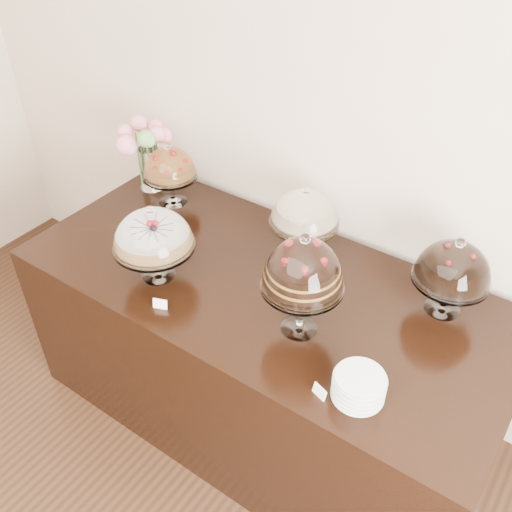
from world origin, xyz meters
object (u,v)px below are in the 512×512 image
Objects in this scene: cake_stand_choco_layer at (303,269)px; cake_stand_dark_choco at (454,266)px; cake_stand_sugar_sponge at (153,233)px; cake_stand_fruit_tart at (170,166)px; display_counter at (262,352)px; plate_stack at (359,387)px; cake_stand_cheesecake at (305,211)px; flower_vase at (145,148)px.

cake_stand_choco_layer reaches higher than cake_stand_dark_choco.
cake_stand_sugar_sponge is 0.78× the size of cake_stand_choco_layer.
display_counter is at bearing -19.58° from cake_stand_fruit_tart.
cake_stand_cheesecake is at bearing 134.00° from plate_stack.
cake_stand_dark_choco is 1.98× the size of plate_stack.
cake_stand_fruit_tart is at bearing -179.20° from cake_stand_dark_choco.
cake_stand_fruit_tart is (-0.77, -0.04, 0.00)m from cake_stand_cheesecake.
cake_stand_cheesecake reaches higher than display_counter.
cake_stand_sugar_sponge is at bearing -55.03° from cake_stand_fruit_tart.
cake_stand_sugar_sponge is at bearing -44.35° from flower_vase.
cake_stand_fruit_tart is at bearing -176.94° from cake_stand_cheesecake.
display_counter is 1.21m from flower_vase.
cake_stand_sugar_sponge is 1.00× the size of cake_stand_dark_choco.
flower_vase is (-0.96, -0.01, 0.04)m from cake_stand_cheesecake.
cake_stand_fruit_tart is 0.19m from flower_vase.
cake_stand_cheesecake reaches higher than plate_stack.
cake_stand_fruit_tart is 0.86× the size of flower_vase.
display_counter is 6.05× the size of cake_stand_dark_choco.
cake_stand_fruit_tart reaches higher than plate_stack.
cake_stand_sugar_sponge is (-0.41, -0.22, 0.68)m from display_counter.
cake_stand_cheesecake is at bearing 178.28° from cake_stand_dark_choco.
display_counter is 1.02m from cake_stand_dark_choco.
flower_vase reaches higher than plate_stack.
flower_vase is (-1.22, 0.44, -0.06)m from cake_stand_choco_layer.
flower_vase reaches higher than cake_stand_sugar_sponge.
cake_stand_choco_layer is (0.28, -0.15, 0.76)m from display_counter.
cake_stand_fruit_tart reaches higher than display_counter.
cake_stand_choco_layer reaches higher than flower_vase.
display_counter is 12.00× the size of plate_stack.
cake_stand_cheesecake is at bearing 3.06° from cake_stand_fruit_tart.
flower_vase is (-1.65, 0.01, 0.02)m from cake_stand_dark_choco.
cake_stand_sugar_sponge reaches higher than cake_stand_cheesecake.
cake_stand_dark_choco is (0.69, -0.02, 0.02)m from cake_stand_cheesecake.
display_counter is 0.86m from plate_stack.
cake_stand_dark_choco is at bearing 0.80° from cake_stand_fruit_tart.
cake_stand_cheesecake is 0.98× the size of cake_stand_fruit_tart.
cake_stand_sugar_sponge is 1.23m from cake_stand_dark_choco.
plate_stack is (1.56, -0.61, -0.20)m from flower_vase.
cake_stand_cheesecake is at bearing 51.15° from cake_stand_sugar_sponge.
cake_stand_sugar_sponge reaches higher than display_counter.
display_counter is 0.73m from cake_stand_cheesecake.
cake_stand_dark_choco is (1.12, 0.51, 0.00)m from cake_stand_sugar_sponge.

